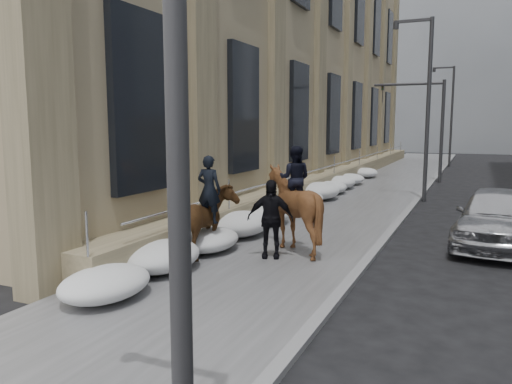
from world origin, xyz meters
The scene contains 14 objects.
ground centered at (0.00, 0.00, 0.00)m, with size 140.00×140.00×0.00m, color black.
sidewalk centered at (0.00, 10.00, 0.06)m, with size 5.00×80.00×0.12m, color #4E4E50.
curb centered at (2.62, 10.00, 0.06)m, with size 0.24×80.00×0.12m, color slate.
limestone_building centered at (-5.26, 19.96, 8.90)m, with size 6.10×44.00×18.00m.
bg_building_mid centered at (4.00, 60.00, 14.00)m, with size 30.00×12.00×28.00m, color slate.
bg_building_far centered at (-6.00, 72.00, 10.00)m, with size 24.00×12.00×20.00m, color gray.
streetlight_mid centered at (2.74, 14.00, 4.58)m, with size 1.71×0.24×8.00m.
streetlight_far centered at (2.74, 34.00, 4.58)m, with size 1.71×0.24×8.00m.
traffic_signal centered at (2.07, 22.00, 4.00)m, with size 4.10×0.22×6.00m.
snow_bank centered at (-1.42, 8.11, 0.47)m, with size 1.70×18.10×0.76m.
mounted_horse_left centered at (-1.12, 1.52, 1.10)m, with size 1.09×2.17×2.56m.
mounted_horse_right centered at (0.63, 2.97, 1.32)m, with size 2.13×2.31×2.78m.
pedestrian centered at (0.35, 2.07, 1.11)m, with size 1.16×0.48×1.97m, color black.
car_silver centered at (5.60, 6.14, 0.85)m, with size 2.02×5.01×1.71m, color #94959B.
Camera 1 is at (5.02, -9.27, 3.46)m, focal length 35.00 mm.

